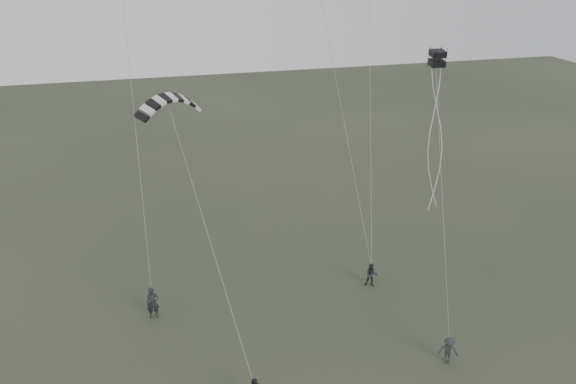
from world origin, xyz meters
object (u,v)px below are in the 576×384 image
object	(u,v)px
flyer_right	(371,275)
kite_box	(437,58)
flyer_far	(448,351)
flyer_left	(153,303)
kite_striped	(168,98)

from	to	relation	value
flyer_right	kite_box	xyz separation A→B (m)	(1.21, -3.01, 13.61)
flyer_right	flyer_far	size ratio (longest dim) A/B	1.01
flyer_left	kite_striped	bearing A→B (deg)	-30.87
flyer_left	flyer_far	world-z (taller)	flyer_left
flyer_far	kite_striped	world-z (taller)	kite_striped
flyer_left	kite_box	xyz separation A→B (m)	(14.26, -3.17, 13.42)
flyer_far	kite_striped	xyz separation A→B (m)	(-12.28, 6.63, 12.01)
kite_striped	kite_box	xyz separation A→B (m)	(12.48, -2.17, 1.61)
flyer_far	kite_striped	distance (m)	18.41
flyer_left	flyer_right	xyz separation A→B (m)	(13.05, -0.16, -0.19)
flyer_left	flyer_far	xyz separation A→B (m)	(14.07, -7.64, -0.20)
kite_striped	flyer_right	bearing A→B (deg)	-21.95
kite_box	flyer_right	bearing A→B (deg)	118.17
flyer_right	flyer_far	xyz separation A→B (m)	(1.02, -7.48, -0.01)
flyer_left	flyer_right	distance (m)	13.05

